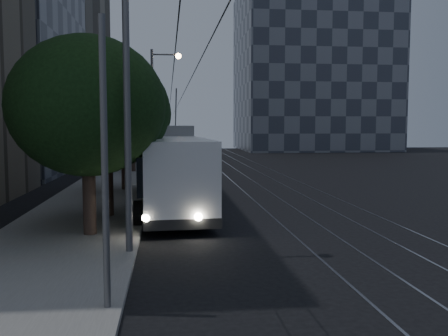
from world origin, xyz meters
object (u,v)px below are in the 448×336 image
Objects in this scene: trolleybus at (171,171)px; car_white_d at (181,156)px; car_white_c at (165,159)px; car_white_a at (166,171)px; pickup_silver at (183,178)px; car_white_b at (184,163)px; streetlamp_far at (158,99)px; streetlamp_near at (141,39)px.

trolleybus is 3.46× the size of car_white_d.
car_white_d reaches higher than car_white_c.
car_white_c is at bearing 87.51° from trolleybus.
car_white_a is (-0.25, 11.26, -1.06)m from trolleybus.
pickup_silver is 6.08m from car_white_a.
car_white_a is 1.07× the size of car_white_c.
streetlamp_far reaches higher than car_white_b.
pickup_silver is (0.71, 5.26, -0.94)m from trolleybus.
streetlamp_far reaches higher than car_white_a.
streetlamp_far is (-0.02, 24.16, -0.50)m from streetlamp_near.
trolleybus is 19.28m from car_white_b.
car_white_d is 13.67m from streetlamp_far.
pickup_silver is 11.88m from streetlamp_far.
car_white_b is (1.47, 7.96, -0.06)m from car_white_a.
streetlamp_near is (-2.08, -27.44, 5.64)m from car_white_b.
pickup_silver is at bearing -81.60° from streetlamp_far.
streetlamp_far reaches higher than pickup_silver.
car_white_b is at bearing -74.24° from car_white_c.
car_white_d is at bearing 80.47° from streetlamp_far.
car_white_a reaches higher than car_white_c.
car_white_c is at bearing 75.95° from pickup_silver.
trolleybus is 5.39m from pickup_silver.
streetlamp_near is (-0.85, -8.22, 4.52)m from trolleybus.
car_white_a reaches higher than car_white_d.
car_white_b is 0.42× the size of streetlamp_near.
trolleybus is 16.46m from streetlamp_far.
trolleybus is 3.35× the size of car_white_c.
car_white_b is 1.19× the size of car_white_d.
trolleybus reaches higher than car_white_a.
streetlamp_near is 24.17m from streetlamp_far.
car_white_b is at bearing 82.97° from trolleybus.
pickup_silver is 18.85m from car_white_c.
car_white_d is (0.52, 23.17, -0.19)m from pickup_silver.
trolleybus is at bearing -99.63° from car_white_d.
car_white_d is 0.35× the size of streetlamp_near.
car_white_c is 0.36× the size of streetlamp_near.
car_white_b is (1.23, 19.21, -1.11)m from trolleybus.
pickup_silver reaches higher than car_white_c.
streetlamp_near is (-0.48, -32.30, 5.65)m from car_white_c.
car_white_c is 4.64m from car_white_d.
pickup_silver is at bearing -89.18° from car_white_c.
trolleybus is at bearing -114.99° from pickup_silver.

